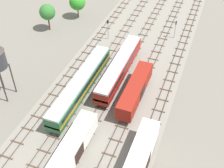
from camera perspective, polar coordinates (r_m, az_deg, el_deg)
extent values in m
plane|color=slate|center=(69.91, 4.70, 7.13)|extent=(480.00, 480.00, 0.00)
cube|color=gray|center=(69.91, 4.70, 7.13)|extent=(23.65, 176.00, 0.01)
cube|color=#47382D|center=(73.59, -3.03, 9.28)|extent=(0.07, 126.00, 0.15)
cube|color=#47382D|center=(73.10, -1.98, 9.08)|extent=(0.07, 126.00, 0.15)
cube|color=brown|center=(49.93, -19.69, -13.03)|extent=(2.40, 0.22, 0.14)
cube|color=brown|center=(51.20, -17.74, -10.61)|extent=(2.40, 0.22, 0.14)
cube|color=brown|center=(52.61, -15.91, -8.31)|extent=(2.40, 0.22, 0.14)
cube|color=brown|center=(54.15, -14.21, -6.12)|extent=(2.40, 0.22, 0.14)
cube|color=brown|center=(55.81, -12.61, -4.05)|extent=(2.40, 0.22, 0.14)
cube|color=brown|center=(57.57, -11.12, -2.11)|extent=(2.40, 0.22, 0.14)
cube|color=brown|center=(59.44, -9.72, -0.28)|extent=(2.40, 0.22, 0.14)
cube|color=brown|center=(61.40, -8.41, 1.44)|extent=(2.40, 0.22, 0.14)
cube|color=brown|center=(63.43, -7.19, 3.04)|extent=(2.40, 0.22, 0.14)
cube|color=brown|center=(65.54, -6.03, 4.55)|extent=(2.40, 0.22, 0.14)
cube|color=brown|center=(67.72, -4.95, 5.95)|extent=(2.40, 0.22, 0.14)
cube|color=brown|center=(69.96, -3.92, 7.27)|extent=(2.40, 0.22, 0.14)
cube|color=brown|center=(72.26, -2.96, 8.50)|extent=(2.40, 0.22, 0.14)
cube|color=brown|center=(74.60, -2.05, 9.65)|extent=(2.40, 0.22, 0.14)
cube|color=brown|center=(76.99, -1.19, 10.73)|extent=(2.40, 0.22, 0.14)
cube|color=brown|center=(79.42, -0.38, 11.75)|extent=(2.40, 0.22, 0.14)
cube|color=brown|center=(81.89, 0.39, 12.69)|extent=(2.40, 0.22, 0.14)
cube|color=brown|center=(84.39, 1.12, 13.59)|extent=(2.40, 0.22, 0.14)
cube|color=brown|center=(86.93, 1.81, 14.42)|extent=(2.40, 0.22, 0.14)
cube|color=brown|center=(89.49, 2.47, 15.21)|extent=(2.40, 0.22, 0.14)
cube|color=#47382D|center=(72.02, 0.61, 8.58)|extent=(0.07, 126.00, 0.15)
cube|color=#47382D|center=(71.62, 1.70, 8.36)|extent=(0.07, 126.00, 0.15)
cube|color=brown|center=(47.66, -14.84, -15.06)|extent=(2.40, 0.22, 0.14)
cube|color=brown|center=(48.99, -12.97, -12.45)|extent=(2.40, 0.22, 0.14)
cube|color=brown|center=(50.46, -11.23, -9.96)|extent=(2.40, 0.22, 0.14)
cube|color=brown|center=(52.06, -9.61, -7.62)|extent=(2.40, 0.22, 0.14)
cube|color=brown|center=(53.79, -8.12, -5.41)|extent=(2.40, 0.22, 0.14)
cube|color=brown|center=(55.62, -6.72, -3.35)|extent=(2.40, 0.22, 0.14)
cube|color=brown|center=(57.55, -5.43, -1.41)|extent=(2.40, 0.22, 0.14)
cube|color=brown|center=(59.56, -4.22, 0.40)|extent=(2.40, 0.22, 0.14)
cube|color=brown|center=(61.66, -3.09, 2.08)|extent=(2.40, 0.22, 0.14)
cube|color=brown|center=(63.83, -2.04, 3.65)|extent=(2.40, 0.22, 0.14)
cube|color=brown|center=(66.07, -1.05, 5.12)|extent=(2.40, 0.22, 0.14)
cube|color=brown|center=(68.36, -0.13, 6.49)|extent=(2.40, 0.22, 0.14)
cube|color=brown|center=(70.71, 0.74, 7.76)|extent=(2.40, 0.22, 0.14)
cube|color=brown|center=(73.10, 1.56, 8.96)|extent=(2.40, 0.22, 0.14)
cube|color=brown|center=(75.54, 2.33, 10.07)|extent=(2.40, 0.22, 0.14)
cube|color=brown|center=(78.01, 3.06, 11.11)|extent=(2.40, 0.22, 0.14)
cube|color=brown|center=(80.53, 3.74, 12.09)|extent=(2.40, 0.22, 0.14)
cube|color=brown|center=(83.07, 4.39, 13.01)|extent=(2.40, 0.22, 0.14)
cube|color=brown|center=(85.64, 5.01, 13.87)|extent=(2.40, 0.22, 0.14)
cube|color=brown|center=(88.25, 5.59, 14.67)|extent=(2.40, 0.22, 0.14)
cube|color=brown|center=(90.87, 6.14, 15.43)|extent=(2.40, 0.22, 0.14)
cube|color=#47382D|center=(70.76, 4.39, 7.81)|extent=(0.07, 126.00, 0.15)
cube|color=#47382D|center=(70.45, 5.51, 7.57)|extent=(0.07, 126.00, 0.15)
cube|color=brown|center=(47.19, -7.71, -14.34)|extent=(2.40, 0.22, 0.14)
cube|color=brown|center=(48.71, -6.11, -11.68)|extent=(2.40, 0.22, 0.14)
cube|color=brown|center=(50.37, -4.64, -9.17)|extent=(2.40, 0.22, 0.14)
cube|color=brown|center=(52.15, -3.28, -6.83)|extent=(2.40, 0.22, 0.14)
cube|color=brown|center=(54.04, -2.03, -4.64)|extent=(2.40, 0.22, 0.14)
cube|color=brown|center=(56.02, -0.87, -2.61)|extent=(2.40, 0.22, 0.14)
cube|color=brown|center=(58.09, 0.21, -0.71)|extent=(2.40, 0.22, 0.14)
cube|color=brown|center=(60.24, 1.21, 1.06)|extent=(2.40, 0.22, 0.14)
cube|color=brown|center=(62.46, 2.14, 2.70)|extent=(2.40, 0.22, 0.14)
cube|color=brown|center=(64.74, 3.01, 4.22)|extent=(2.40, 0.22, 0.14)
cube|color=brown|center=(67.08, 3.82, 5.64)|extent=(2.40, 0.22, 0.14)
cube|color=brown|center=(69.47, 4.58, 6.97)|extent=(2.40, 0.22, 0.14)
cube|color=brown|center=(71.90, 5.29, 8.20)|extent=(2.40, 0.22, 0.14)
cube|color=brown|center=(74.38, 5.96, 9.35)|extent=(2.40, 0.22, 0.14)
cube|color=brown|center=(76.89, 6.59, 10.42)|extent=(2.40, 0.22, 0.14)
cube|color=brown|center=(79.44, 7.18, 11.43)|extent=(2.40, 0.22, 0.14)
cube|color=brown|center=(82.02, 7.74, 12.37)|extent=(2.40, 0.22, 0.14)
cube|color=brown|center=(84.63, 8.27, 13.25)|extent=(2.40, 0.22, 0.14)
cube|color=brown|center=(87.26, 8.77, 14.08)|extent=(2.40, 0.22, 0.14)
cube|color=brown|center=(89.91, 9.25, 14.86)|extent=(2.40, 0.22, 0.14)
cube|color=brown|center=(92.59, 9.70, 15.59)|extent=(2.40, 0.22, 0.14)
cube|color=#47382D|center=(69.82, 8.26, 6.98)|extent=(0.07, 126.00, 0.15)
cube|color=#47382D|center=(69.61, 9.41, 6.73)|extent=(0.07, 126.00, 0.15)
cube|color=brown|center=(47.41, -0.60, -13.40)|extent=(2.40, 0.22, 0.14)
cube|color=brown|center=(49.12, 0.69, -10.75)|extent=(2.40, 0.22, 0.14)
cube|color=brown|center=(50.94, 1.86, -8.28)|extent=(2.40, 0.22, 0.14)
cube|color=brown|center=(52.87, 2.94, -5.98)|extent=(2.40, 0.22, 0.14)
cube|color=brown|center=(54.89, 3.93, -3.84)|extent=(2.40, 0.22, 0.14)
cube|color=brown|center=(57.00, 4.84, -1.86)|extent=(2.40, 0.22, 0.14)
cube|color=brown|center=(59.19, 5.69, -0.02)|extent=(2.40, 0.22, 0.14)
cube|color=brown|center=(61.45, 6.47, 1.69)|extent=(2.40, 0.22, 0.14)
cube|color=brown|center=(63.77, 7.20, 3.27)|extent=(2.40, 0.22, 0.14)
cube|color=brown|center=(66.14, 7.88, 4.74)|extent=(2.40, 0.22, 0.14)
cube|color=brown|center=(68.56, 8.52, 6.11)|extent=(2.40, 0.22, 0.14)
cube|color=brown|center=(71.03, 9.11, 7.38)|extent=(2.40, 0.22, 0.14)
cube|color=brown|center=(73.54, 9.67, 8.57)|extent=(2.40, 0.22, 0.14)
cube|color=brown|center=(76.08, 10.20, 9.67)|extent=(2.40, 0.22, 0.14)
cube|color=brown|center=(78.65, 10.69, 10.70)|extent=(2.40, 0.22, 0.14)
cube|color=brown|center=(81.25, 11.15, 11.67)|extent=(2.40, 0.22, 0.14)
cube|color=brown|center=(83.88, 11.59, 12.58)|extent=(2.40, 0.22, 0.14)
cube|color=brown|center=(86.54, 12.00, 13.43)|extent=(2.40, 0.22, 0.14)
cube|color=brown|center=(89.21, 12.40, 14.23)|extent=(2.40, 0.22, 0.14)
cube|color=brown|center=(91.91, 12.77, 14.98)|extent=(2.40, 0.22, 0.14)
cube|color=#47382D|center=(69.22, 12.21, 6.10)|extent=(0.07, 126.00, 0.15)
cube|color=#47382D|center=(69.11, 13.37, 5.84)|extent=(0.07, 126.00, 0.15)
cube|color=brown|center=(46.60, 5.25, -15.07)|extent=(2.40, 0.22, 0.14)
cube|color=brown|center=(48.33, 6.29, -12.29)|extent=(2.40, 0.22, 0.14)
cube|color=brown|center=(50.18, 7.24, -9.71)|extent=(2.40, 0.22, 0.14)
cube|color=brown|center=(52.14, 8.10, -7.31)|extent=(2.40, 0.22, 0.14)
cube|color=brown|center=(54.19, 8.90, -5.09)|extent=(2.40, 0.22, 0.14)
cube|color=brown|center=(56.33, 9.63, -3.03)|extent=(2.40, 0.22, 0.14)
cube|color=brown|center=(58.54, 10.30, -1.12)|extent=(2.40, 0.22, 0.14)
cube|color=brown|center=(60.82, 10.92, 0.64)|extent=(2.40, 0.22, 0.14)
cube|color=brown|center=(63.16, 11.50, 2.28)|extent=(2.40, 0.22, 0.14)
cube|color=brown|center=(65.56, 12.03, 3.79)|extent=(2.40, 0.22, 0.14)
cube|color=brown|center=(68.00, 12.53, 5.20)|extent=(2.40, 0.22, 0.14)
cube|color=brown|center=(70.49, 13.00, 6.51)|extent=(2.40, 0.22, 0.14)
cube|color=brown|center=(73.01, 13.44, 7.73)|extent=(2.40, 0.22, 0.14)
cube|color=brown|center=(75.57, 13.85, 8.87)|extent=(2.40, 0.22, 0.14)
cube|color=brown|center=(78.16, 14.23, 9.93)|extent=(2.40, 0.22, 0.14)
cube|color=brown|center=(80.78, 14.60, 10.92)|extent=(2.40, 0.22, 0.14)
cube|color=brown|center=(83.43, 14.94, 11.85)|extent=(2.40, 0.22, 0.14)
cube|color=brown|center=(86.09, 15.26, 12.73)|extent=(2.40, 0.22, 0.14)
cube|color=brown|center=(88.78, 15.57, 13.55)|extent=(2.40, 0.22, 0.14)
cube|color=brown|center=(91.49, 15.86, 14.32)|extent=(2.40, 0.22, 0.14)
cube|color=brown|center=(94.22, 16.13, 15.04)|extent=(2.40, 0.22, 0.14)
cube|color=white|center=(45.30, -7.92, -12.47)|extent=(2.80, 14.00, 2.80)
cube|color=black|center=(44.96, -6.24, -13.13)|extent=(0.08, 2.80, 2.24)
cylinder|color=black|center=(48.99, -6.44, -10.15)|extent=(0.13, 0.80, 0.80)
cylinder|color=black|center=(48.54, -4.88, -10.64)|extent=(0.13, 0.80, 0.80)
cylinder|color=black|center=(50.00, -5.54, -8.67)|extent=(0.13, 0.80, 0.80)
cylinder|color=black|center=(49.56, -4.02, -9.13)|extent=(0.13, 0.80, 0.80)
cube|color=black|center=(49.26, -5.22, -9.64)|extent=(1.68, 2.20, 0.24)
cube|color=white|center=(44.04, 5.05, -14.33)|extent=(2.80, 14.00, 2.80)
cube|color=black|center=(44.01, 6.88, -14.92)|extent=(0.08, 2.80, 2.24)
cylinder|color=black|center=(47.83, 5.45, -11.76)|extent=(0.13, 0.80, 0.80)
cylinder|color=black|center=(47.67, 7.14, -12.21)|extent=(0.13, 0.80, 0.80)
cylinder|color=black|center=(48.93, 6.06, -10.18)|extent=(0.13, 0.80, 0.80)
cylinder|color=black|center=(48.77, 7.70, -10.61)|extent=(0.13, 0.80, 0.80)
cube|color=black|center=(48.29, 6.59, -11.18)|extent=(1.68, 2.20, 0.24)
cube|color=#286638|center=(55.40, -5.96, -0.17)|extent=(2.90, 22.00, 2.60)
cube|color=orange|center=(55.57, -5.94, -0.38)|extent=(2.96, 22.00, 0.40)
cube|color=black|center=(54.98, -6.01, 0.34)|extent=(2.96, 20.24, 0.70)
cube|color=#B7B7BC|center=(54.45, -6.07, 1.01)|extent=(2.67, 22.00, 0.36)
cylinder|color=black|center=(61.92, -3.52, 3.00)|extent=(0.13, 0.84, 0.84)
cylinder|color=black|center=(61.45, -2.29, 2.71)|extent=(0.13, 0.84, 0.84)
cylinder|color=black|center=(63.22, -2.87, 3.93)|extent=(0.13, 0.84, 0.84)
cylinder|color=black|center=(62.76, -1.66, 3.66)|extent=(0.13, 0.84, 0.84)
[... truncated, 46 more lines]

